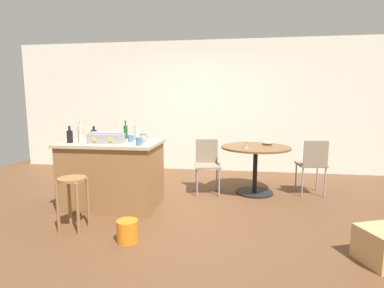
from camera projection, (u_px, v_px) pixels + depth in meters
The scene contains 21 objects.
ground_plane at pixel (179, 205), 4.25m from camera, with size 8.80×8.80×0.00m, color brown.
back_wall at pixel (200, 107), 6.33m from camera, with size 8.00×0.10×2.70m, color silver.
kitchen_island at pixel (113, 174), 4.19m from camera, with size 1.32×0.87×0.91m.
wooden_stool at pixel (73, 192), 3.40m from camera, with size 0.31×0.31×0.61m.
dining_table at pixel (255, 157), 4.74m from camera, with size 1.08×1.08×0.76m.
folding_chair_near at pixel (312, 162), 4.64m from camera, with size 0.44×0.44×0.88m.
folding_chair_far at pixel (207, 162), 4.81m from camera, with size 0.46×0.46×0.85m.
toolbox at pixel (106, 138), 3.98m from camera, with size 0.45×0.23×0.15m.
bottle_0 at pixel (126, 132), 4.43m from camera, with size 0.06×0.06×0.27m.
bottle_1 at pixel (81, 134), 4.07m from camera, with size 0.08×0.08×0.29m.
bottle_2 at pixel (94, 135), 4.28m from camera, with size 0.08×0.08×0.20m.
bottle_3 at pixel (137, 132), 4.40m from camera, with size 0.06×0.06×0.28m.
bottle_4 at pixel (70, 136), 4.00m from camera, with size 0.08×0.08×0.23m.
cup_0 at pixel (143, 137), 4.21m from camera, with size 0.12×0.09×0.10m.
cup_1 at pixel (143, 140), 3.98m from camera, with size 0.12×0.09×0.09m.
cup_2 at pixel (111, 136), 4.37m from camera, with size 0.11×0.07×0.11m.
cup_3 at pixel (139, 141), 3.76m from camera, with size 0.12×0.08×0.10m.
cup_4 at pixel (131, 138), 4.09m from camera, with size 0.11×0.07×0.10m.
wine_glass at pixel (247, 141), 4.53m from camera, with size 0.07×0.07×0.14m.
serving_bowl at pixel (267, 143), 4.89m from camera, with size 0.18×0.18×0.07m, color tan.
plastic_bucket at pixel (127, 231), 3.14m from camera, with size 0.22×0.22×0.23m, color orange.
Camera 1 is at (0.77, -4.01, 1.47)m, focal length 28.06 mm.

